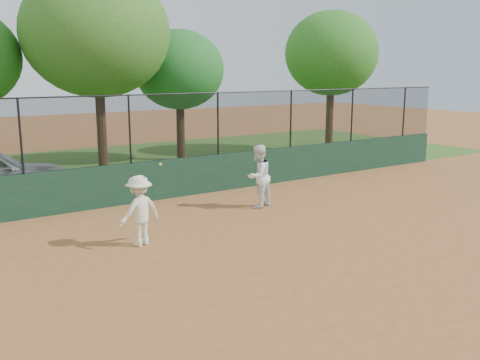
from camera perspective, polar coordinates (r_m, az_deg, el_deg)
ground at (r=11.43m, az=2.85°, el=-8.22°), size 80.00×80.00×0.00m
back_wall at (r=16.29m, az=-9.83°, el=-0.14°), size 26.00×0.20×1.20m
grass_strip at (r=21.93m, az=-16.22°, el=1.00°), size 36.00×12.00×0.01m
player_second at (r=15.28m, az=1.96°, el=0.40°), size 1.05×0.93×1.80m
player_main at (r=12.17m, az=-10.67°, el=-3.23°), size 1.14×0.82×1.89m
fence_assembly at (r=16.03m, az=-10.13°, el=5.58°), size 26.00×0.06×2.00m
tree_2 at (r=21.12m, az=-15.05°, el=14.91°), size 5.53×5.02×7.62m
tree_3 at (r=23.43m, az=-6.49°, el=11.58°), size 3.92×3.56×5.59m
tree_4 at (r=26.11m, az=9.75°, el=13.14°), size 4.56×4.15×6.62m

